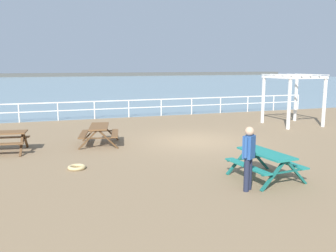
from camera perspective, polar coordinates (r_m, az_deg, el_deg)
The scene contains 10 objects.
ground_plane at distance 15.48m, azimuth 4.10°, elevation -2.67°, with size 30.00×24.00×0.20m, color #846B4C.
sea_band at distance 67.00m, azimuth -13.98°, elevation 6.57°, with size 142.00×90.00×0.01m, color gray.
distant_shoreline at distance 109.86m, azimuth -16.04°, elevation 7.54°, with size 142.00×6.00×1.80m, color #4C4C47.
seaward_railing at distance 22.59m, azimuth -3.61°, elevation 3.40°, with size 23.07×0.07×1.08m.
picnic_table_mid_centre at distance 14.54m, azimuth -24.88°, elevation -1.60°, with size 1.98×1.75×0.80m.
picnic_table_far_left at distance 14.81m, azimuth -10.79°, elevation -0.68°, with size 1.85×2.07×0.80m.
picnic_table_far_right at distance 10.52m, azimuth 15.13°, elevation -5.03°, with size 1.69×1.93×0.80m.
visitor at distance 9.39m, azimuth 12.59°, elevation -4.39°, with size 0.44×0.38×1.66m.
lattice_pergola at distance 20.39m, azimuth 19.16°, elevation 5.72°, with size 2.48×2.60×2.70m.
rope_coil at distance 11.61m, azimuth -14.19°, elevation -6.32°, with size 0.55×0.55×0.11m, color tan.
Camera 1 is at (-5.96, -13.90, 3.17)m, focal length 38.69 mm.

